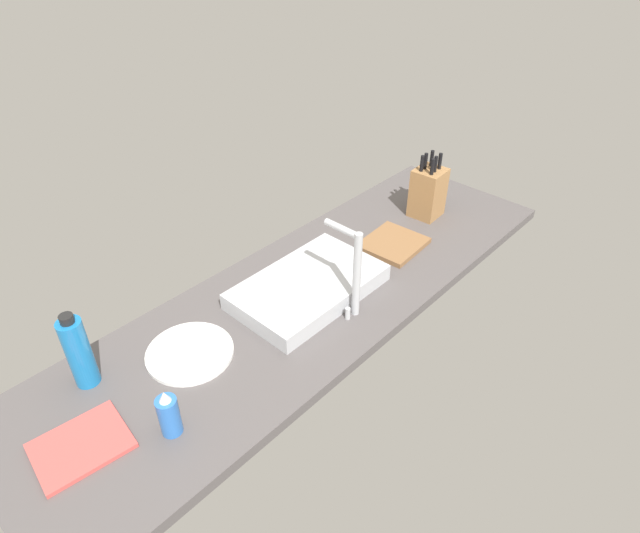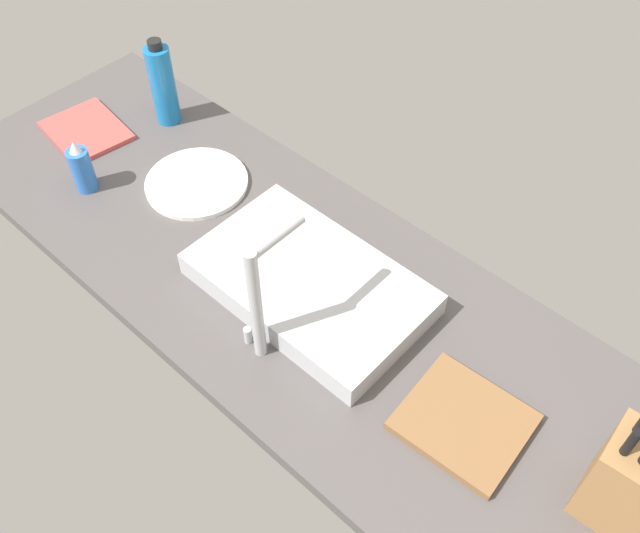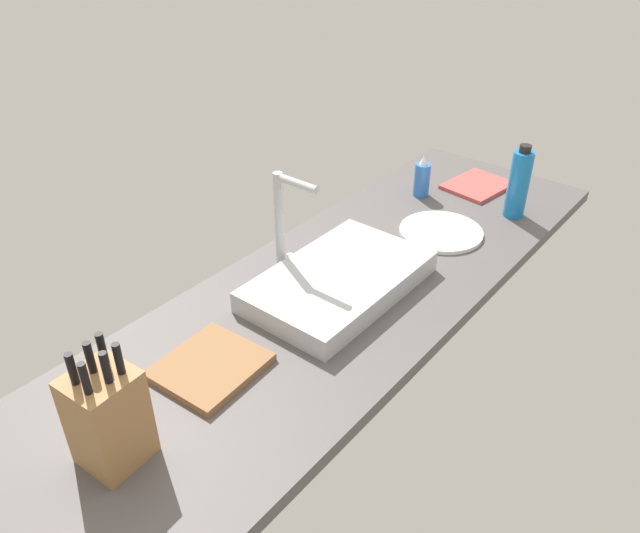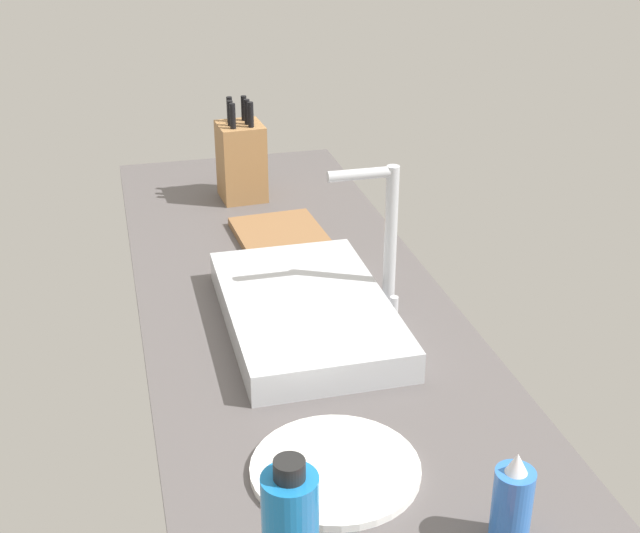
% 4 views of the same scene
% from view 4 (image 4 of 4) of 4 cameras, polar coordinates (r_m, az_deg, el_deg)
% --- Properties ---
extents(countertop_slab, '(1.98, 0.60, 0.04)m').
position_cam_4_polar(countertop_slab, '(1.63, -0.97, -4.29)').
color(countertop_slab, '#514C4C').
rests_on(countertop_slab, ground).
extents(sink_basin, '(0.48, 0.29, 0.06)m').
position_cam_4_polar(sink_basin, '(1.60, -0.84, -2.99)').
color(sink_basin, '#B7BABF').
rests_on(sink_basin, countertop_slab).
extents(faucet, '(0.06, 0.13, 0.29)m').
position_cam_4_polar(faucet, '(1.60, 4.28, 2.50)').
color(faucet, '#B7BABF').
rests_on(faucet, countertop_slab).
extents(knife_block, '(0.12, 0.11, 0.25)m').
position_cam_4_polar(knife_block, '(2.17, -5.22, 7.01)').
color(knife_block, '#9E7042').
rests_on(knife_block, countertop_slab).
extents(cutting_board, '(0.22, 0.21, 0.02)m').
position_cam_4_polar(cutting_board, '(1.97, -2.71, 2.19)').
color(cutting_board, brown).
rests_on(cutting_board, countertop_slab).
extents(soap_bottle, '(0.05, 0.05, 0.14)m').
position_cam_4_polar(soap_bottle, '(1.15, 12.57, -15.04)').
color(soap_bottle, blue).
rests_on(soap_bottle, countertop_slab).
extents(dinner_plate, '(0.24, 0.24, 0.01)m').
position_cam_4_polar(dinner_plate, '(1.26, 1.02, -13.21)').
color(dinner_plate, white).
rests_on(dinner_plate, countertop_slab).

